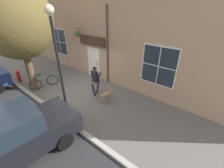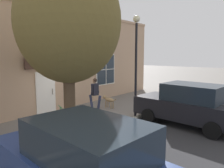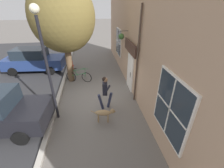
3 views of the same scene
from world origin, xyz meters
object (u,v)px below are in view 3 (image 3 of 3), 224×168
object	(u,v)px
dog_on_leash	(104,113)
street_tree_by_curb	(63,18)
street_lamp	(44,53)
fire_hydrant	(72,65)
parked_car_nearest_curb	(34,60)
pedestrian_walking	(105,90)
leaning_bicycle	(79,76)

from	to	relation	value
dog_on_leash	street_tree_by_curb	bearing A→B (deg)	-67.14
street_lamp	fire_hydrant	world-z (taller)	street_lamp
dog_on_leash	parked_car_nearest_curb	size ratio (longest dim) A/B	0.25
pedestrian_walking	leaning_bicycle	world-z (taller)	pedestrian_walking
pedestrian_walking	leaning_bicycle	bearing A→B (deg)	-65.10
leaning_bicycle	street_lamp	bearing A→B (deg)	76.98
street_tree_by_curb	dog_on_leash	bearing A→B (deg)	112.86
street_tree_by_curb	fire_hydrant	distance (m)	4.02
pedestrian_walking	street_lamp	distance (m)	3.04
pedestrian_walking	street_tree_by_curb	xyz separation A→B (m)	(1.93, -3.30, 2.86)
street_tree_by_curb	parked_car_nearest_curb	xyz separation A→B (m)	(2.92, -2.17, -3.03)
leaning_bicycle	pedestrian_walking	bearing A→B (deg)	114.90
pedestrian_walking	street_tree_by_curb	bearing A→B (deg)	-59.69
street_lamp	parked_car_nearest_curb	bearing A→B (deg)	-65.95
pedestrian_walking	parked_car_nearest_curb	xyz separation A→B (m)	(4.85, -5.46, -0.17)
pedestrian_walking	street_lamp	bearing A→B (deg)	9.58
pedestrian_walking	fire_hydrant	size ratio (longest dim) A/B	2.25
leaning_bicycle	parked_car_nearest_curb	bearing A→B (deg)	-34.72
dog_on_leash	leaning_bicycle	xyz separation A→B (m)	(1.30, -4.05, -0.08)
street_tree_by_curb	fire_hydrant	xyz separation A→B (m)	(0.17, -1.94, -3.51)
dog_on_leash	street_lamp	distance (m)	3.40
pedestrian_walking	parked_car_nearest_curb	world-z (taller)	parked_car_nearest_curb
parked_car_nearest_curb	fire_hydrant	xyz separation A→B (m)	(-2.76, 0.23, -0.48)
leaning_bicycle	parked_car_nearest_curb	world-z (taller)	parked_car_nearest_curb
parked_car_nearest_curb	street_lamp	size ratio (longest dim) A/B	0.95
parked_car_nearest_curb	fire_hydrant	world-z (taller)	parked_car_nearest_curb
leaning_bicycle	street_lamp	distance (m)	4.47
fire_hydrant	street_tree_by_curb	bearing A→B (deg)	94.95
leaning_bicycle	fire_hydrant	xyz separation A→B (m)	(0.66, -2.14, 0.02)
street_lamp	fire_hydrant	bearing A→B (deg)	-91.51
leaning_bicycle	street_lamp	size ratio (longest dim) A/B	0.36
leaning_bicycle	street_lamp	xyz separation A→B (m)	(0.80, 3.48, 2.69)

